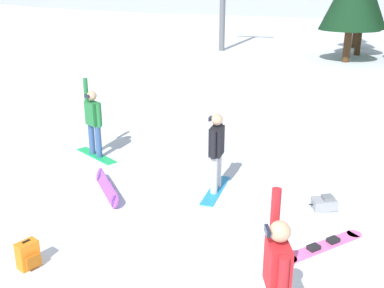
% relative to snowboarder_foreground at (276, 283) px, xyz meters
% --- Properties ---
extents(snowboarder_foreground, '(0.84, 1.56, 2.01)m').
position_rel_snowboarder_foreground_xyz_m(snowboarder_foreground, '(0.00, 0.00, 0.00)').
color(snowboarder_foreground, '#993FD8').
rests_on(snowboarder_foreground, ground_plane).
extents(snowboarder_midground, '(0.32, 1.51, 1.69)m').
position_rel_snowboarder_foreground_xyz_m(snowboarder_midground, '(-1.87, 4.04, -0.06)').
color(snowboarder_midground, '#1E8CD8').
rests_on(snowboarder_midground, ground_plane).
extents(snowboarder_background, '(1.43, 0.94, 1.96)m').
position_rel_snowboarder_foreground_xyz_m(snowboarder_background, '(-5.32, 5.02, -0.03)').
color(snowboarder_background, '#19B259').
rests_on(snowboarder_background, ground_plane).
extents(loose_snowboard_near_right, '(1.25, 1.36, 0.28)m').
position_rel_snowboarder_foreground_xyz_m(loose_snowboard_near_right, '(-3.99, 3.20, -0.81)').
color(loose_snowboard_near_right, '#993FD8').
rests_on(loose_snowboard_near_right, ground_plane).
extents(loose_snowboard_near_left, '(1.33, 1.51, 0.09)m').
position_rel_snowboarder_foreground_xyz_m(loose_snowboard_near_left, '(0.44, 2.54, -0.93)').
color(loose_snowboard_near_left, pink).
rests_on(loose_snowboard_near_left, ground_plane).
extents(backpack_orange, '(0.34, 0.37, 0.47)m').
position_rel_snowboarder_foreground_xyz_m(backpack_orange, '(-3.84, 0.46, -0.74)').
color(backpack_orange, orange).
rests_on(backpack_orange, ground_plane).
extents(backpack_grey, '(0.55, 0.46, 0.28)m').
position_rel_snowboarder_foreground_xyz_m(backpack_grey, '(0.36, 3.94, -0.83)').
color(backpack_grey, gray).
rests_on(backpack_grey, ground_plane).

